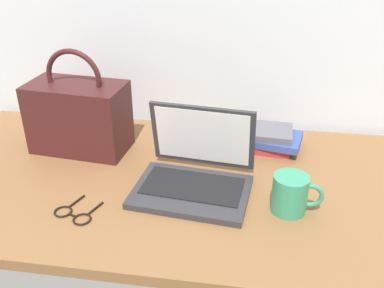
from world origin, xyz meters
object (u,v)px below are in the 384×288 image
Objects in this scene: handbag at (79,115)px; coffee_mug at (291,193)px; laptop at (195,172)px; eyeglasses at (73,214)px; book_stack at (268,138)px.

coffee_mug is at bearing -20.24° from handbag.
handbag reaches higher than laptop.
eyeglasses is at bearing -72.63° from handbag.
laptop is 1.00× the size of handbag.
laptop is at bearing -127.82° from book_stack.
handbag is (-0.39, 0.17, 0.07)m from laptop.
coffee_mug is at bearing -16.30° from laptop.
eyeglasses is at bearing -168.95° from coffee_mug.
eyeglasses is 0.39× the size of handbag.
coffee_mug reaches higher than book_stack.
laptop is 0.43m from handbag.
laptop is 0.34m from eyeglasses.
laptop reaches higher than coffee_mug.
coffee_mug is 0.40× the size of handbag.
laptop is at bearing -22.70° from handbag.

